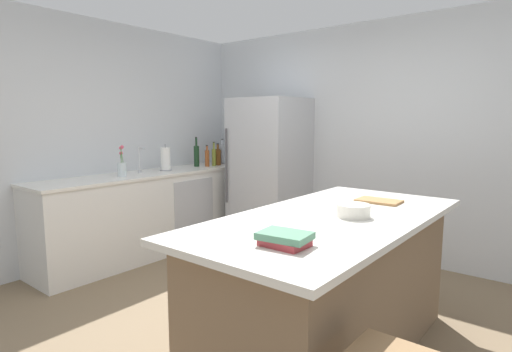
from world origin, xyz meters
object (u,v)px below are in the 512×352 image
(cookbook_stack, at_px, (285,239))
(soda_bottle, at_px, (222,154))
(olive_oil_bottle, at_px, (214,156))
(cutting_board, at_px, (379,201))
(kitchen_island, at_px, (329,285))
(flower_vase, at_px, (122,168))
(sink_faucet, at_px, (140,159))
(hot_sauce_bottle, at_px, (228,157))
(syrup_bottle, at_px, (218,156))
(whiskey_bottle, at_px, (218,157))
(mixing_bowl, at_px, (353,211))
(paper_towel_roll, at_px, (166,159))
(vinegar_bottle, at_px, (207,158))
(refrigerator, at_px, (270,172))
(wine_bottle, at_px, (197,155))

(cookbook_stack, bearing_deg, soda_bottle, 138.05)
(olive_oil_bottle, height_order, cutting_board, olive_oil_bottle)
(soda_bottle, relative_size, cutting_board, 1.06)
(kitchen_island, bearing_deg, flower_vase, 176.12)
(kitchen_island, relative_size, sink_faucet, 7.13)
(flower_vase, height_order, hot_sauce_bottle, flower_vase)
(kitchen_island, xyz_separation_m, flower_vase, (-2.56, 0.17, 0.56))
(syrup_bottle, bearing_deg, hot_sauce_bottle, 90.10)
(whiskey_bottle, height_order, olive_oil_bottle, olive_oil_bottle)
(hot_sauce_bottle, distance_m, cookbook_stack, 3.80)
(mixing_bowl, bearing_deg, flower_vase, 177.47)
(kitchen_island, xyz_separation_m, paper_towel_roll, (-2.62, 0.80, 0.60))
(cutting_board, bearing_deg, vinegar_bottle, 162.86)
(syrup_bottle, height_order, whiskey_bottle, whiskey_bottle)
(refrigerator, relative_size, wine_bottle, 4.74)
(olive_oil_bottle, height_order, mixing_bowl, olive_oil_bottle)
(soda_bottle, relative_size, vinegar_bottle, 1.23)
(sink_faucet, xyz_separation_m, hot_sauce_bottle, (0.03, 1.41, -0.07))
(olive_oil_bottle, bearing_deg, vinegar_bottle, -100.10)
(hot_sauce_bottle, height_order, soda_bottle, soda_bottle)
(sink_faucet, relative_size, cookbook_stack, 1.14)
(paper_towel_roll, xyz_separation_m, hot_sauce_bottle, (-0.03, 1.10, -0.05))
(kitchen_island, height_order, paper_towel_roll, paper_towel_roll)
(olive_oil_bottle, xyz_separation_m, wine_bottle, (-0.12, -0.19, 0.02))
(olive_oil_bottle, height_order, vinegar_bottle, olive_oil_bottle)
(paper_towel_roll, bearing_deg, hot_sauce_bottle, 91.42)
(whiskey_bottle, relative_size, vinegar_bottle, 1.04)
(vinegar_bottle, height_order, cookbook_stack, vinegar_bottle)
(hot_sauce_bottle, bearing_deg, wine_bottle, -91.36)
(mixing_bowl, bearing_deg, kitchen_island, -156.07)
(cutting_board, bearing_deg, flower_vase, -170.61)
(flower_vase, height_order, syrup_bottle, flower_vase)
(wine_bottle, bearing_deg, whiskey_bottle, 71.70)
(refrigerator, distance_m, vinegar_bottle, 0.85)
(hot_sauce_bottle, xyz_separation_m, soda_bottle, (0.00, -0.10, 0.05))
(whiskey_bottle, bearing_deg, syrup_bottle, 133.72)
(kitchen_island, height_order, olive_oil_bottle, olive_oil_bottle)
(paper_towel_roll, bearing_deg, syrup_bottle, 91.70)
(sink_faucet, height_order, cutting_board, sink_faucet)
(whiskey_bottle, distance_m, vinegar_bottle, 0.20)
(flower_vase, distance_m, paper_towel_roll, 0.63)
(kitchen_island, bearing_deg, cutting_board, 84.12)
(vinegar_bottle, bearing_deg, sink_faucet, -97.08)
(flower_vase, bearing_deg, cookbook_stack, -18.04)
(vinegar_bottle, distance_m, wine_bottle, 0.14)
(soda_bottle, bearing_deg, cutting_board, -23.63)
(whiskey_bottle, distance_m, cookbook_stack, 3.56)
(refrigerator, height_order, vinegar_bottle, refrigerator)
(hot_sauce_bottle, relative_size, cutting_board, 0.73)
(paper_towel_roll, relative_size, syrup_bottle, 1.16)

